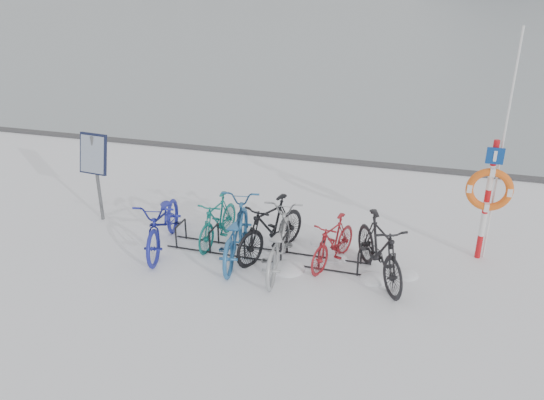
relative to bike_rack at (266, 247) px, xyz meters
name	(u,v)px	position (x,y,z in m)	size (l,w,h in m)	color
ground	(266,256)	(0.00, 0.00, -0.18)	(900.00, 900.00, 0.00)	white
quay_edge	(326,160)	(0.00, 5.90, -0.13)	(400.00, 0.25, 0.10)	#3F3F42
bike_rack	(266,247)	(0.00, 0.00, 0.00)	(4.00, 0.48, 0.46)	black
info_board	(94,159)	(-3.99, 0.52, 1.24)	(0.68, 0.31, 1.97)	#595B5E
lifebuoy_station	(489,190)	(3.93, 1.05, 1.25)	(0.82, 0.23, 4.26)	red
bike_0	(163,220)	(-2.05, -0.22, 0.40)	(0.76, 2.20, 1.15)	navy
bike_1	(218,218)	(-1.12, 0.32, 0.32)	(0.47, 1.68, 1.01)	#136E67
bike_2	(235,230)	(-0.56, -0.18, 0.39)	(0.76, 2.17, 1.14)	#266098
bike_3	(271,226)	(0.07, 0.11, 0.41)	(0.55, 1.96, 1.18)	black
bike_4	(278,240)	(0.34, -0.34, 0.37)	(0.74, 2.11, 1.11)	#979B9F
bike_5	(333,240)	(1.28, 0.10, 0.30)	(0.45, 1.58, 0.95)	maroon
bike_6	(380,247)	(2.15, -0.18, 0.42)	(0.57, 2.01, 1.21)	black
snow_drifts	(332,269)	(1.32, -0.12, -0.18)	(2.65, 1.66, 0.22)	white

